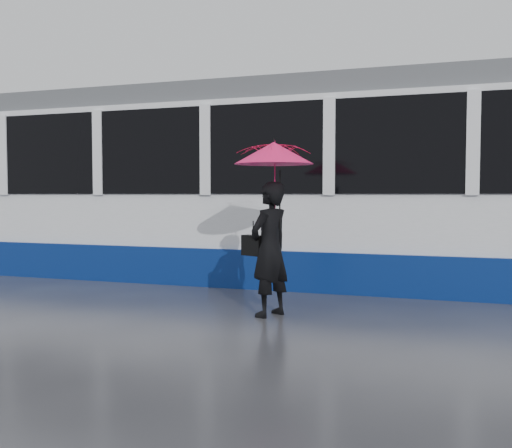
% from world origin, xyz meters
% --- Properties ---
extents(ground, '(90.00, 90.00, 0.00)m').
position_xyz_m(ground, '(0.00, 0.00, 0.00)').
color(ground, '#2B2B30').
rests_on(ground, ground).
extents(rails, '(34.00, 1.51, 0.02)m').
position_xyz_m(rails, '(0.00, 2.50, 0.01)').
color(rails, '#3F3D38').
rests_on(rails, ground).
extents(tram, '(26.00, 2.56, 3.35)m').
position_xyz_m(tram, '(-0.13, 2.50, 1.64)').
color(tram, white).
rests_on(tram, ground).
extents(woman, '(0.60, 0.71, 1.65)m').
position_xyz_m(woman, '(0.99, -0.52, 0.82)').
color(woman, black).
rests_on(woman, ground).
extents(umbrella, '(1.27, 1.27, 1.11)m').
position_xyz_m(umbrella, '(1.04, -0.52, 1.80)').
color(umbrella, '#FF1593').
rests_on(umbrella, ground).
extents(handbag, '(0.32, 0.23, 0.43)m').
position_xyz_m(handbag, '(0.77, -0.50, 0.86)').
color(handbag, black).
rests_on(handbag, ground).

